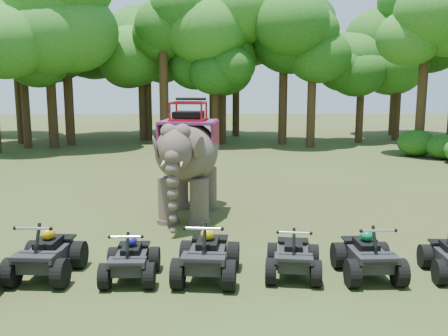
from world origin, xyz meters
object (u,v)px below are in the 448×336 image
at_px(elephant, 189,158).
at_px(atv_1, 130,254).
at_px(atv_2, 207,249).
at_px(atv_0, 46,248).
at_px(atv_3, 293,250).
at_px(atv_4, 368,249).

bearing_deg(elephant, atv_1, -93.11).
bearing_deg(atv_2, atv_1, -173.35).
height_order(atv_0, atv_2, atv_2).
distance_m(elephant, atv_3, 5.93).
bearing_deg(atv_0, atv_3, 3.49).
relative_size(elephant, atv_0, 2.49).
height_order(elephant, atv_4, elephant).
xyz_separation_m(atv_0, atv_3, (5.50, -0.12, -0.07)).
bearing_deg(atv_1, atv_2, 0.10).
xyz_separation_m(elephant, atv_1, (-1.08, -5.29, -1.30)).
bearing_deg(atv_4, atv_2, 178.84).
distance_m(atv_1, atv_4, 5.26).
bearing_deg(atv_4, elephant, 127.24).
bearing_deg(elephant, atv_2, -75.14).
height_order(atv_0, atv_4, atv_0).
distance_m(elephant, atv_4, 6.87).
relative_size(elephant, atv_3, 2.76).
height_order(atv_1, atv_3, atv_3).
distance_m(atv_1, atv_3, 3.61).
height_order(atv_0, atv_3, atv_0).
bearing_deg(atv_4, atv_3, 175.75).
xyz_separation_m(atv_2, atv_3, (1.93, 0.08, -0.08)).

